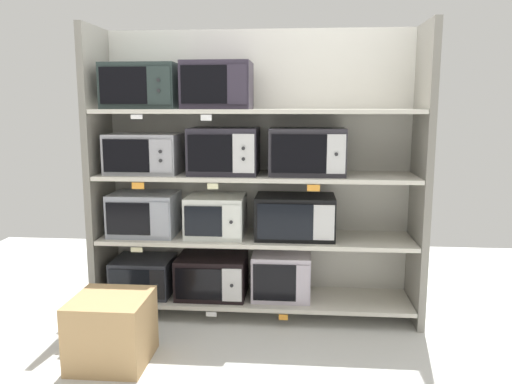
{
  "coord_description": "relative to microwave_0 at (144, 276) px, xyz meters",
  "views": [
    {
      "loc": [
        0.31,
        -3.61,
        1.54
      ],
      "look_at": [
        0.0,
        0.0,
        0.93
      ],
      "focal_mm": 35.59,
      "sensor_mm": 36.0,
      "label": 1
    }
  ],
  "objects": [
    {
      "name": "microwave_0",
      "position": [
        0.0,
        0.0,
        0.0
      ],
      "size": [
        0.44,
        0.39,
        0.27
      ],
      "color": "#2C2E36",
      "rests_on": "shelf_0"
    },
    {
      "name": "microwave_6",
      "position": [
        0.04,
        0.0,
        0.93
      ],
      "size": [
        0.52,
        0.39,
        0.29
      ],
      "color": "#9E9FA6",
      "rests_on": "shelf_2"
    },
    {
      "name": "shelf_2",
      "position": [
        0.86,
        0.0,
        0.77
      ],
      "size": [
        2.27,
        0.48,
        0.03
      ],
      "primitive_type": "cube",
      "color": "beige"
    },
    {
      "name": "shipping_carton",
      "position": [
        0.05,
        -0.8,
        -0.07
      ],
      "size": [
        0.45,
        0.45,
        0.41
      ],
      "primitive_type": "cube",
      "color": "tan",
      "rests_on": "ground"
    },
    {
      "name": "shelf_3",
      "position": [
        0.86,
        0.0,
        1.24
      ],
      "size": [
        2.27,
        0.48,
        0.03
      ],
      "primitive_type": "cube",
      "color": "beige"
    },
    {
      "name": "price_tag_8",
      "position": [
        0.54,
        -0.24,
        1.2
      ],
      "size": [
        0.07,
        0.0,
        0.04
      ],
      "primitive_type": "cube",
      "color": "white"
    },
    {
      "name": "upright_left",
      "position": [
        -0.31,
        0.0,
        0.78
      ],
      "size": [
        0.05,
        0.48,
        2.11
      ],
      "primitive_type": "cube",
      "color": "gray",
      "rests_on": "ground"
    },
    {
      "name": "upright_right",
      "position": [
        2.02,
        0.0,
        0.78
      ],
      "size": [
        0.05,
        0.48,
        2.11
      ],
      "primitive_type": "cube",
      "color": "gray",
      "rests_on": "ground"
    },
    {
      "name": "price_tag_4",
      "position": [
        0.06,
        -0.24,
        0.73
      ],
      "size": [
        0.09,
        0.0,
        0.05
      ],
      "primitive_type": "cube",
      "color": "orange"
    },
    {
      "name": "microwave_9",
      "position": [
        0.04,
        0.0,
        1.41
      ],
      "size": [
        0.52,
        0.4,
        0.32
      ],
      "color": "#263330",
      "rests_on": "shelf_3"
    },
    {
      "name": "price_tag_3",
      "position": [
        0.03,
        -0.24,
        0.27
      ],
      "size": [
        0.08,
        0.0,
        0.03
      ],
      "primitive_type": "cube",
      "color": "beige"
    },
    {
      "name": "microwave_8",
      "position": [
        1.22,
        0.0,
        0.96
      ],
      "size": [
        0.53,
        0.38,
        0.33
      ],
      "color": "#2D2B31",
      "rests_on": "shelf_2"
    },
    {
      "name": "price_tag_2",
      "position": [
        1.07,
        -0.24,
        -0.19
      ],
      "size": [
        0.06,
        0.0,
        0.04
      ],
      "primitive_type": "cube",
      "color": "orange"
    },
    {
      "name": "shelf_1",
      "position": [
        0.86,
        0.0,
        0.31
      ],
      "size": [
        2.27,
        0.48,
        0.03
      ],
      "primitive_type": "cube",
      "color": "beige"
    },
    {
      "name": "price_tag_7",
      "position": [
        0.07,
        -0.24,
        1.2
      ],
      "size": [
        0.08,
        0.0,
        0.03
      ],
      "primitive_type": "cube",
      "color": "white"
    },
    {
      "name": "price_tag_5",
      "position": [
        0.58,
        -0.24,
        0.73
      ],
      "size": [
        0.08,
        0.0,
        0.04
      ],
      "primitive_type": "cube",
      "color": "beige"
    },
    {
      "name": "shelf_0",
      "position": [
        0.86,
        0.0,
        -0.15
      ],
      "size": [
        2.27,
        0.48,
        0.03
      ],
      "primitive_type": "cube",
      "color": "beige",
      "rests_on": "ground"
    },
    {
      "name": "back_panel",
      "position": [
        0.86,
        0.27,
        0.78
      ],
      "size": [
        2.47,
        0.04,
        2.11
      ],
      "primitive_type": "cube",
      "color": "beige",
      "rests_on": "ground"
    },
    {
      "name": "microwave_1",
      "position": [
        0.53,
        0.0,
        0.02
      ],
      "size": [
        0.51,
        0.4,
        0.3
      ],
      "color": "black",
      "rests_on": "shelf_0"
    },
    {
      "name": "microwave_5",
      "position": [
        1.14,
        -0.0,
        0.48
      ],
      "size": [
        0.57,
        0.37,
        0.31
      ],
      "color": "black",
      "rests_on": "shelf_1"
    },
    {
      "name": "microwave_3",
      "position": [
        0.02,
        0.0,
        0.48
      ],
      "size": [
        0.48,
        0.37,
        0.31
      ],
      "color": "#969CA9",
      "rests_on": "shelf_1"
    },
    {
      "name": "microwave_10",
      "position": [
        0.58,
        0.0,
        1.42
      ],
      "size": [
        0.48,
        0.38,
        0.33
      ],
      "color": "#2F2836",
      "rests_on": "shelf_3"
    },
    {
      "name": "microwave_7",
      "position": [
        0.63,
        0.0,
        0.96
      ],
      "size": [
        0.49,
        0.41,
        0.33
      ],
      "color": "#28262F",
      "rests_on": "shelf_2"
    },
    {
      "name": "price_tag_6",
      "position": [
        1.26,
        -0.24,
        0.73
      ],
      "size": [
        0.09,
        0.0,
        0.04
      ],
      "primitive_type": "cube",
      "color": "orange"
    },
    {
      "name": "price_tag_0",
      "position": [
        0.0,
        -0.24,
        -0.19
      ],
      "size": [
        0.09,
        0.0,
        0.05
      ],
      "primitive_type": "cube",
      "color": "white"
    },
    {
      "name": "microwave_4",
      "position": [
        0.56,
        0.0,
        0.48
      ],
      "size": [
        0.42,
        0.39,
        0.3
      ],
      "color": "silver",
      "rests_on": "shelf_1"
    },
    {
      "name": "microwave_2",
      "position": [
        1.05,
        0.0,
        0.03
      ],
      "size": [
        0.43,
        0.34,
        0.34
      ],
      "color": "#BFB4C4",
      "rests_on": "shelf_0"
    },
    {
      "name": "price_tag_1",
      "position": [
        0.56,
        -0.24,
        -0.19
      ],
      "size": [
        0.07,
        0.0,
        0.03
      ],
      "primitive_type": "cube",
      "color": "white"
    }
  ]
}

